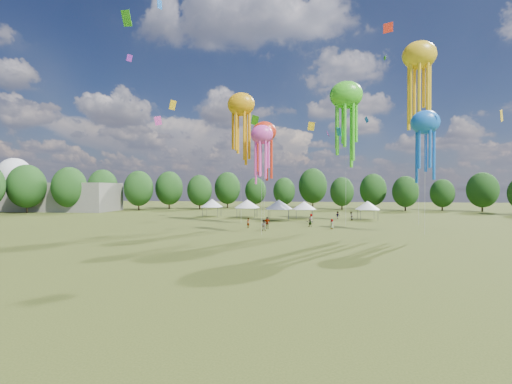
# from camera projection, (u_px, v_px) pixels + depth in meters

# --- Properties ---
(ground) EXTENTS (300.00, 300.00, 0.00)m
(ground) POSITION_uv_depth(u_px,v_px,m) (303.00, 336.00, 13.89)
(ground) COLOR #384416
(ground) RESTS_ON ground
(spectator_near) EXTENTS (0.84, 0.67, 1.66)m
(spectator_near) POSITION_uv_depth(u_px,v_px,m) (263.00, 225.00, 48.93)
(spectator_near) COLOR gray
(spectator_near) RESTS_ON ground
(spectators_far) EXTENTS (19.34, 20.15, 1.89)m
(spectators_far) POSITION_uv_depth(u_px,v_px,m) (315.00, 220.00, 58.30)
(spectators_far) COLOR gray
(spectators_far) RESTS_ON ground
(festival_tents) EXTENTS (38.32, 11.17, 4.12)m
(festival_tents) POSITION_uv_depth(u_px,v_px,m) (277.00, 204.00, 69.61)
(festival_tents) COLOR #47474C
(festival_tents) RESTS_ON ground
(show_kites) EXTENTS (36.29, 18.78, 31.95)m
(show_kites) POSITION_uv_depth(u_px,v_px,m) (341.00, 108.00, 54.88)
(show_kites) COLOR red
(show_kites) RESTS_ON ground
(small_kites) EXTENTS (75.93, 65.54, 43.52)m
(small_kites) POSITION_uv_depth(u_px,v_px,m) (306.00, 52.00, 54.78)
(small_kites) COLOR red
(small_kites) RESTS_ON ground
(treeline) EXTENTS (201.57, 95.24, 13.43)m
(treeline) POSITION_uv_depth(u_px,v_px,m) (282.00, 188.00, 76.33)
(treeline) COLOR #38281C
(treeline) RESTS_ON ground
(hangar) EXTENTS (40.00, 12.00, 8.00)m
(hangar) POSITION_uv_depth(u_px,v_px,m) (47.00, 197.00, 94.36)
(hangar) COLOR gray
(hangar) RESTS_ON ground
(radome) EXTENTS (9.00, 9.00, 16.00)m
(radome) POSITION_uv_depth(u_px,v_px,m) (15.00, 177.00, 102.28)
(radome) COLOR white
(radome) RESTS_ON ground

